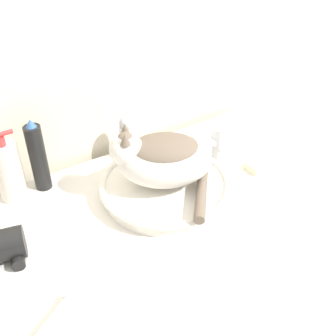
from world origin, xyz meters
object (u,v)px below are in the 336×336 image
at_px(cat, 162,158).
at_px(soap_pump_bottle, 8,171).
at_px(deodorant_stick, 128,137).
at_px(soap_bar, 259,165).
at_px(hairspray_can_black, 38,157).
at_px(faucet, 217,143).
at_px(cream_tube, 55,323).

distance_m(cat, soap_pump_bottle, 0.41).
height_order(deodorant_stick, soap_bar, deodorant_stick).
distance_m(hairspray_can_black, soap_bar, 0.64).
xyz_separation_m(hairspray_can_black, soap_bar, (0.58, -0.28, -0.09)).
height_order(faucet, deodorant_stick, faucet).
xyz_separation_m(cat, faucet, (0.21, 0.03, -0.04)).
distance_m(cat, hairspray_can_black, 0.34).
bearing_deg(cat, hairspray_can_black, -10.69).
relative_size(cat, faucet, 2.30).
bearing_deg(soap_bar, deodorant_stick, 137.32).
relative_size(deodorant_stick, soap_pump_bottle, 0.69).
bearing_deg(faucet, cat, -1.05).
height_order(cream_tube, soap_bar, cream_tube).
bearing_deg(soap_bar, soap_pump_bottle, 157.36).
bearing_deg(deodorant_stick, faucet, -43.07).
relative_size(faucet, deodorant_stick, 1.02).
height_order(faucet, soap_bar, faucet).
bearing_deg(soap_pump_bottle, faucet, -18.45).
height_order(hairspray_can_black, soap_pump_bottle, hairspray_can_black).
relative_size(faucet, soap_pump_bottle, 0.71).
bearing_deg(soap_pump_bottle, cat, -31.48).
bearing_deg(soap_pump_bottle, cream_tube, -97.02).
xyz_separation_m(deodorant_stick, cream_tube, (-0.42, -0.45, -0.06)).
bearing_deg(hairspray_can_black, faucet, -21.41).
bearing_deg(cream_tube, deodorant_stick, 47.25).
height_order(cat, soap_pump_bottle, cat).
xyz_separation_m(faucet, deodorant_stick, (-0.20, 0.19, -0.01)).
xyz_separation_m(soap_pump_bottle, cream_tube, (-0.06, -0.45, -0.07)).
bearing_deg(faucet, soap_pump_bottle, -26.53).
distance_m(hairspray_can_black, cream_tube, 0.48).
distance_m(cat, faucet, 0.22).
relative_size(cat, cream_tube, 2.44).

